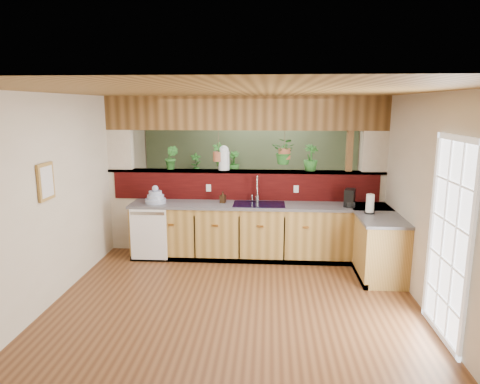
# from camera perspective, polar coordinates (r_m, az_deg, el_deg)

# --- Properties ---
(ground) EXTENTS (4.60, 7.00, 0.01)m
(ground) POSITION_cam_1_polar(r_m,az_deg,el_deg) (6.20, -0.10, -11.79)
(ground) COLOR brown
(ground) RESTS_ON ground
(ceiling) EXTENTS (4.60, 7.00, 0.01)m
(ceiling) POSITION_cam_1_polar(r_m,az_deg,el_deg) (5.70, -0.11, 13.00)
(ceiling) COLOR brown
(ceiling) RESTS_ON ground
(wall_back) EXTENTS (4.60, 0.02, 2.60)m
(wall_back) POSITION_cam_1_polar(r_m,az_deg,el_deg) (9.26, 1.41, 4.36)
(wall_back) COLOR beige
(wall_back) RESTS_ON ground
(wall_front) EXTENTS (4.60, 0.02, 2.60)m
(wall_front) POSITION_cam_1_polar(r_m,az_deg,el_deg) (2.50, -5.94, -16.02)
(wall_front) COLOR beige
(wall_front) RESTS_ON ground
(wall_left) EXTENTS (0.02, 7.00, 2.60)m
(wall_left) POSITION_cam_1_polar(r_m,az_deg,el_deg) (6.39, -21.14, 0.34)
(wall_left) COLOR beige
(wall_left) RESTS_ON ground
(wall_right) EXTENTS (0.02, 7.00, 2.60)m
(wall_right) POSITION_cam_1_polar(r_m,az_deg,el_deg) (6.10, 21.99, -0.23)
(wall_right) COLOR beige
(wall_right) RESTS_ON ground
(pass_through_partition) EXTENTS (4.60, 0.21, 2.60)m
(pass_through_partition) POSITION_cam_1_polar(r_m,az_deg,el_deg) (7.15, 0.89, 1.35)
(pass_through_partition) COLOR beige
(pass_through_partition) RESTS_ON ground
(pass_through_ledge) EXTENTS (4.60, 0.21, 0.04)m
(pass_through_ledge) POSITION_cam_1_polar(r_m,az_deg,el_deg) (7.12, 0.66, 2.77)
(pass_through_ledge) COLOR brown
(pass_through_ledge) RESTS_ON ground
(header_beam) EXTENTS (4.60, 0.15, 0.55)m
(header_beam) POSITION_cam_1_polar(r_m,az_deg,el_deg) (7.04, 0.67, 10.47)
(header_beam) COLOR brown
(header_beam) RESTS_ON ground
(sage_backwall) EXTENTS (4.55, 0.02, 2.55)m
(sage_backwall) POSITION_cam_1_polar(r_m,az_deg,el_deg) (9.24, 1.41, 4.34)
(sage_backwall) COLOR #4F6142
(sage_backwall) RESTS_ON ground
(countertop) EXTENTS (4.14, 1.52, 0.90)m
(countertop) POSITION_cam_1_polar(r_m,az_deg,el_deg) (6.86, 7.43, -5.57)
(countertop) COLOR olive
(countertop) RESTS_ON ground
(dishwasher) EXTENTS (0.58, 0.03, 0.82)m
(dishwasher) POSITION_cam_1_polar(r_m,az_deg,el_deg) (6.91, -12.10, -5.55)
(dishwasher) COLOR white
(dishwasher) RESTS_ON ground
(navy_sink) EXTENTS (0.82, 0.50, 0.18)m
(navy_sink) POSITION_cam_1_polar(r_m,az_deg,el_deg) (6.85, 2.56, -2.27)
(navy_sink) COLOR black
(navy_sink) RESTS_ON countertop
(french_door) EXTENTS (0.06, 1.02, 2.16)m
(french_door) POSITION_cam_1_polar(r_m,az_deg,el_deg) (4.97, 26.02, -6.10)
(french_door) COLOR white
(french_door) RESTS_ON ground
(framed_print) EXTENTS (0.04, 0.35, 0.45)m
(framed_print) POSITION_cam_1_polar(r_m,az_deg,el_deg) (5.64, -24.45, 1.26)
(framed_print) COLOR olive
(framed_print) RESTS_ON wall_left
(faucet) EXTENTS (0.20, 0.19, 0.44)m
(faucet) POSITION_cam_1_polar(r_m,az_deg,el_deg) (6.94, 2.29, 0.59)
(faucet) COLOR #B7B7B2
(faucet) RESTS_ON countertop
(dish_stack) EXTENTS (0.33, 0.33, 0.29)m
(dish_stack) POSITION_cam_1_polar(r_m,az_deg,el_deg) (7.03, -11.20, -0.72)
(dish_stack) COLOR #97A3C3
(dish_stack) RESTS_ON countertop
(soap_dispenser) EXTENTS (0.10, 0.10, 0.19)m
(soap_dispenser) POSITION_cam_1_polar(r_m,az_deg,el_deg) (6.91, -2.31, -0.69)
(soap_dispenser) COLOR #372414
(soap_dispenser) RESTS_ON countertop
(coffee_maker) EXTENTS (0.14, 0.24, 0.27)m
(coffee_maker) POSITION_cam_1_polar(r_m,az_deg,el_deg) (6.88, 14.42, -0.84)
(coffee_maker) COLOR black
(coffee_maker) RESTS_ON countertop
(paper_towel) EXTENTS (0.14, 0.14, 0.30)m
(paper_towel) POSITION_cam_1_polar(r_m,az_deg,el_deg) (6.51, 16.94, -1.55)
(paper_towel) COLOR black
(paper_towel) RESTS_ON countertop
(glass_jar) EXTENTS (0.18, 0.18, 0.41)m
(glass_jar) POSITION_cam_1_polar(r_m,az_deg,el_deg) (7.12, -2.16, 4.59)
(glass_jar) COLOR silver
(glass_jar) RESTS_ON pass_through_ledge
(ledge_plant_left) EXTENTS (0.24, 0.20, 0.40)m
(ledge_plant_left) POSITION_cam_1_polar(r_m,az_deg,el_deg) (7.27, -9.13, 4.56)
(ledge_plant_left) COLOR #266624
(ledge_plant_left) RESTS_ON pass_through_ledge
(ledge_plant_right) EXTENTS (0.31, 0.31, 0.43)m
(ledge_plant_right) POSITION_cam_1_polar(r_m,az_deg,el_deg) (7.11, 9.41, 4.52)
(ledge_plant_right) COLOR #266624
(ledge_plant_right) RESTS_ON pass_through_ledge
(hanging_plant_a) EXTENTS (0.21, 0.18, 0.51)m
(hanging_plant_a) POSITION_cam_1_polar(r_m,az_deg,el_deg) (7.11, -2.89, 6.04)
(hanging_plant_a) COLOR brown
(hanging_plant_a) RESTS_ON header_beam
(hanging_plant_b) EXTENTS (0.48, 0.45, 0.55)m
(hanging_plant_b) POSITION_cam_1_polar(r_m,az_deg,el_deg) (7.06, 5.98, 6.89)
(hanging_plant_b) COLOR brown
(hanging_plant_b) RESTS_ON header_beam
(shelving_console) EXTENTS (1.63, 0.63, 1.06)m
(shelving_console) POSITION_cam_1_polar(r_m,az_deg,el_deg) (9.20, -2.71, -0.76)
(shelving_console) COLOR black
(shelving_console) RESTS_ON ground
(shelf_plant_a) EXTENTS (0.25, 0.20, 0.43)m
(shelf_plant_a) POSITION_cam_1_polar(r_m,az_deg,el_deg) (9.14, -5.92, 3.85)
(shelf_plant_a) COLOR #266624
(shelf_plant_a) RESTS_ON shelving_console
(shelf_plant_b) EXTENTS (0.34, 0.34, 0.47)m
(shelf_plant_b) POSITION_cam_1_polar(r_m,az_deg,el_deg) (9.04, -0.90, 3.96)
(shelf_plant_b) COLOR #266624
(shelf_plant_b) RESTS_ON shelving_console
(floor_plant) EXTENTS (0.72, 0.63, 0.74)m
(floor_plant) POSITION_cam_1_polar(r_m,az_deg,el_deg) (8.63, 7.60, -2.54)
(floor_plant) COLOR #266624
(floor_plant) RESTS_ON ground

